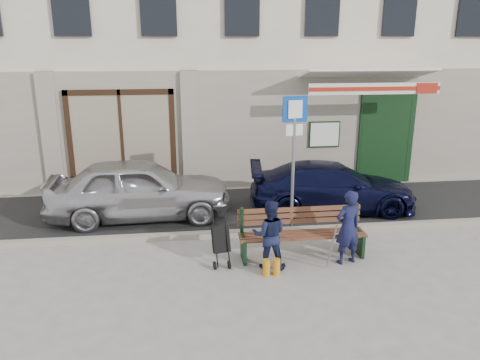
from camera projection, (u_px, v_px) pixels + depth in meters
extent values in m
plane|color=#9E9991|center=(276.00, 267.00, 8.50)|extent=(80.00, 80.00, 0.00)
cube|color=#282828|center=(251.00, 209.00, 11.44)|extent=(60.00, 3.20, 0.01)
cube|color=#9E9384|center=(262.00, 232.00, 9.90)|extent=(60.00, 0.18, 0.12)
cube|color=beige|center=(228.00, 7.00, 15.14)|extent=(20.00, 7.00, 10.00)
cube|color=#9E9384|center=(242.00, 130.00, 12.75)|extent=(20.00, 0.12, 3.20)
cube|color=maroon|center=(123.00, 134.00, 12.45)|extent=(2.50, 0.12, 2.00)
cube|color=black|center=(386.00, 138.00, 13.24)|extent=(1.60, 0.10, 2.60)
cube|color=black|center=(379.00, 138.00, 13.71)|extent=(1.25, 0.90, 2.40)
cube|color=white|center=(325.00, 134.00, 12.96)|extent=(0.80, 0.03, 0.65)
cube|color=white|center=(363.00, 75.00, 12.38)|extent=(3.40, 1.72, 0.42)
cube|color=white|center=(375.00, 89.00, 11.64)|extent=(3.40, 0.05, 0.28)
cube|color=#A32114|center=(376.00, 89.00, 11.62)|extent=(3.40, 0.02, 0.10)
imported|color=#BBBBC0|center=(139.00, 189.00, 10.69)|extent=(4.18, 1.80, 1.41)
imported|color=black|center=(332.00, 187.00, 11.26)|extent=(4.13, 2.07, 1.15)
cylinder|color=gray|center=(293.00, 167.00, 9.85)|extent=(0.07, 0.07, 2.78)
cube|color=#0B3EA2|center=(295.00, 109.00, 9.49)|extent=(0.53, 0.11, 0.53)
cube|color=white|center=(295.00, 109.00, 9.46)|extent=(0.30, 0.06, 0.36)
cube|color=white|center=(294.00, 130.00, 9.62)|extent=(0.36, 0.08, 0.23)
cube|color=brown|center=(302.00, 235.00, 8.79)|extent=(2.40, 0.50, 0.04)
cube|color=brown|center=(299.00, 215.00, 8.97)|extent=(2.40, 0.10, 0.36)
cube|color=black|center=(243.00, 249.00, 8.72)|extent=(0.06, 0.50, 0.45)
cube|color=black|center=(359.00, 243.00, 8.98)|extent=(0.06, 0.50, 0.45)
cube|color=white|center=(343.00, 234.00, 8.77)|extent=(0.34, 0.25, 0.11)
cylinder|color=gray|center=(332.00, 246.00, 8.18)|extent=(0.07, 0.34, 0.96)
cylinder|color=orange|center=(266.00, 268.00, 8.17)|extent=(0.13, 0.13, 0.30)
cylinder|color=orange|center=(276.00, 267.00, 8.19)|extent=(0.13, 0.13, 0.30)
imported|color=#141638|center=(348.00, 227.00, 8.49)|extent=(0.58, 0.46, 1.40)
imported|color=#151B3A|center=(269.00, 235.00, 8.33)|extent=(0.70, 0.58, 1.28)
cylinder|color=black|center=(215.00, 266.00, 8.40)|extent=(0.06, 0.16, 0.15)
cylinder|color=black|center=(229.00, 265.00, 8.43)|extent=(0.06, 0.16, 0.15)
cube|color=black|center=(221.00, 239.00, 8.50)|extent=(0.36, 0.33, 0.51)
cylinder|color=black|center=(220.00, 208.00, 8.47)|extent=(0.28, 0.08, 0.02)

